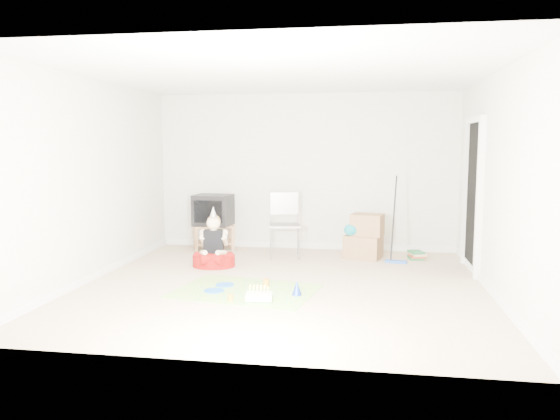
# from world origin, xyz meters

# --- Properties ---
(ground) EXTENTS (5.00, 5.00, 0.00)m
(ground) POSITION_xyz_m (0.00, 0.00, 0.00)
(ground) COLOR #C7AC8E
(ground) RESTS_ON ground
(doorway_recess) EXTENTS (0.02, 0.90, 2.05)m
(doorway_recess) POSITION_xyz_m (2.48, 1.20, 1.02)
(doorway_recess) COLOR black
(doorway_recess) RESTS_ON ground
(tv_stand) EXTENTS (0.77, 0.62, 0.41)m
(tv_stand) POSITION_xyz_m (-1.51, 2.15, 0.25)
(tv_stand) COLOR #946843
(tv_stand) RESTS_ON ground
(crt_tv) EXTENTS (0.63, 0.53, 0.51)m
(crt_tv) POSITION_xyz_m (-1.51, 2.15, 0.67)
(crt_tv) COLOR black
(crt_tv) RESTS_ON tv_stand
(folding_chair) EXTENTS (0.55, 0.53, 1.05)m
(folding_chair) POSITION_xyz_m (-0.23, 1.69, 0.51)
(folding_chair) COLOR gray
(folding_chair) RESTS_ON ground
(cardboard_boxes) EXTENTS (0.64, 0.54, 0.69)m
(cardboard_boxes) POSITION_xyz_m (1.00, 1.85, 0.33)
(cardboard_boxes) COLOR #926A46
(cardboard_boxes) RESTS_ON ground
(floor_mop) EXTENTS (0.33, 0.42, 1.28)m
(floor_mop) POSITION_xyz_m (1.47, 1.55, 0.26)
(floor_mop) COLOR blue
(floor_mop) RESTS_ON ground
(book_pile) EXTENTS (0.27, 0.31, 0.13)m
(book_pile) POSITION_xyz_m (1.80, 1.90, 0.06)
(book_pile) COLOR #226736
(book_pile) RESTS_ON ground
(seated_woman) EXTENTS (0.69, 0.69, 0.88)m
(seated_woman) POSITION_xyz_m (-1.15, 0.89, 0.19)
(seated_woman) COLOR maroon
(seated_woman) RESTS_ON ground
(party_mat) EXTENTS (1.82, 1.46, 0.01)m
(party_mat) POSITION_xyz_m (-0.40, -0.36, 0.00)
(party_mat) COLOR #E12F74
(party_mat) RESTS_ON ground
(birthday_cake) EXTENTS (0.32, 0.27, 0.14)m
(birthday_cake) POSITION_xyz_m (-0.16, -0.73, 0.04)
(birthday_cake) COLOR white
(birthday_cake) RESTS_ON party_mat
(blue_plate_near) EXTENTS (0.32, 0.32, 0.01)m
(blue_plate_near) POSITION_xyz_m (-0.71, -0.15, 0.01)
(blue_plate_near) COLOR blue
(blue_plate_near) RESTS_ON party_mat
(blue_plate_far) EXTENTS (0.26, 0.26, 0.01)m
(blue_plate_far) POSITION_xyz_m (-0.77, -0.44, 0.01)
(blue_plate_far) COLOR blue
(blue_plate_far) RESTS_ON party_mat
(orange_cup_near) EXTENTS (0.09, 0.09, 0.08)m
(orange_cup_near) POSITION_xyz_m (-0.20, -0.08, 0.05)
(orange_cup_near) COLOR orange
(orange_cup_near) RESTS_ON party_mat
(orange_cup_far) EXTENTS (0.07, 0.07, 0.07)m
(orange_cup_far) POSITION_xyz_m (-0.48, -0.79, 0.04)
(orange_cup_far) COLOR orange
(orange_cup_far) RESTS_ON party_mat
(blue_party_hat) EXTENTS (0.15, 0.15, 0.17)m
(blue_party_hat) POSITION_xyz_m (0.23, -0.45, 0.09)
(blue_party_hat) COLOR #1A39B7
(blue_party_hat) RESTS_ON party_mat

